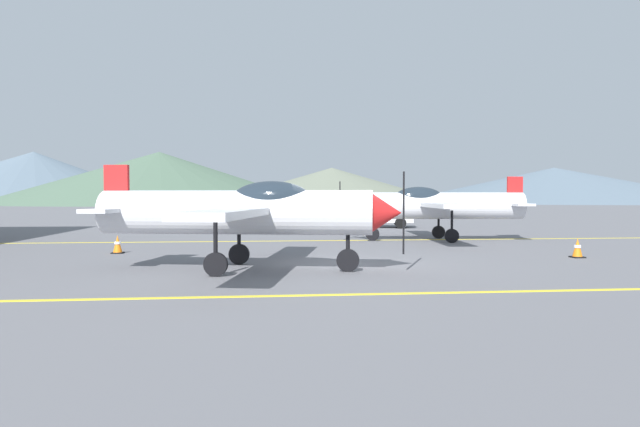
{
  "coord_description": "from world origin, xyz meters",
  "views": [
    {
      "loc": [
        -2.07,
        -14.35,
        1.88
      ],
      "look_at": [
        0.03,
        6.0,
        1.2
      ],
      "focal_mm": 30.71,
      "sensor_mm": 36.0,
      "label": 1
    }
  ],
  "objects_px": {
    "car_sedan": "(376,213)",
    "traffic_cone_side": "(578,248)",
    "airplane_near": "(248,211)",
    "airplane_mid": "(433,205)",
    "traffic_cone_front": "(118,245)"
  },
  "relations": [
    {
      "from": "car_sedan",
      "to": "traffic_cone_front",
      "type": "xyz_separation_m",
      "value": [
        -11.26,
        -13.24,
        -0.56
      ]
    },
    {
      "from": "airplane_mid",
      "to": "car_sedan",
      "type": "distance_m",
      "value": 9.47
    },
    {
      "from": "car_sedan",
      "to": "airplane_near",
      "type": "bearing_deg",
      "value": -111.44
    },
    {
      "from": "airplane_near",
      "to": "traffic_cone_side",
      "type": "bearing_deg",
      "value": 10.26
    },
    {
      "from": "airplane_mid",
      "to": "car_sedan",
      "type": "bearing_deg",
      "value": 92.65
    },
    {
      "from": "airplane_mid",
      "to": "traffic_cone_side",
      "type": "xyz_separation_m",
      "value": [
        2.42,
        -6.49,
        -1.21
      ]
    },
    {
      "from": "traffic_cone_front",
      "to": "traffic_cone_side",
      "type": "bearing_deg",
      "value": -10.77
    },
    {
      "from": "airplane_mid",
      "to": "car_sedan",
      "type": "xyz_separation_m",
      "value": [
        -0.44,
        9.44,
        -0.65
      ]
    },
    {
      "from": "airplane_near",
      "to": "traffic_cone_side",
      "type": "distance_m",
      "value": 10.04
    },
    {
      "from": "traffic_cone_front",
      "to": "airplane_mid",
      "type": "bearing_deg",
      "value": 18.0
    },
    {
      "from": "airplane_near",
      "to": "airplane_mid",
      "type": "relative_size",
      "value": 1.0
    },
    {
      "from": "traffic_cone_front",
      "to": "airplane_near",
      "type": "bearing_deg",
      "value": -46.02
    },
    {
      "from": "traffic_cone_front",
      "to": "car_sedan",
      "type": "bearing_deg",
      "value": 49.63
    },
    {
      "from": "car_sedan",
      "to": "traffic_cone_side",
      "type": "xyz_separation_m",
      "value": [
        2.86,
        -15.93,
        -0.56
      ]
    },
    {
      "from": "airplane_mid",
      "to": "traffic_cone_front",
      "type": "height_order",
      "value": "airplane_mid"
    }
  ]
}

